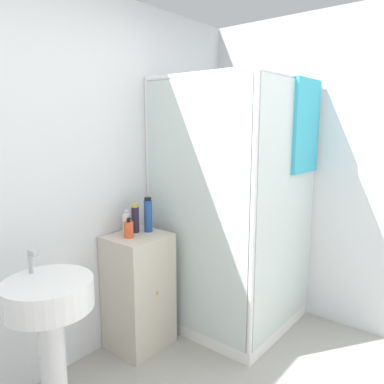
{
  "coord_description": "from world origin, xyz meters",
  "views": [
    {
      "loc": [
        -1.33,
        -0.45,
        1.63
      ],
      "look_at": [
        0.56,
        1.09,
        1.19
      ],
      "focal_mm": 35.0,
      "sensor_mm": 36.0,
      "label": 1
    }
  ],
  "objects_px": {
    "lotion_bottle_white": "(126,224)",
    "shampoo_bottle_tall_black": "(135,219)",
    "sink": "(50,316)",
    "soap_dispenser": "(129,229)",
    "shampoo_bottle_blue": "(148,215)"
  },
  "relations": [
    {
      "from": "lotion_bottle_white",
      "to": "shampoo_bottle_tall_black",
      "type": "bearing_deg",
      "value": -11.8
    },
    {
      "from": "sink",
      "to": "soap_dispenser",
      "type": "height_order",
      "value": "soap_dispenser"
    },
    {
      "from": "sink",
      "to": "shampoo_bottle_tall_black",
      "type": "distance_m",
      "value": 0.96
    },
    {
      "from": "shampoo_bottle_tall_black",
      "to": "lotion_bottle_white",
      "type": "xyz_separation_m",
      "value": [
        -0.08,
        0.02,
        -0.03
      ]
    },
    {
      "from": "lotion_bottle_white",
      "to": "soap_dispenser",
      "type": "bearing_deg",
      "value": -119.14
    },
    {
      "from": "soap_dispenser",
      "to": "shampoo_bottle_tall_black",
      "type": "relative_size",
      "value": 0.68
    },
    {
      "from": "sink",
      "to": "lotion_bottle_white",
      "type": "relative_size",
      "value": 5.36
    },
    {
      "from": "sink",
      "to": "soap_dispenser",
      "type": "xyz_separation_m",
      "value": [
        0.75,
        0.23,
        0.26
      ]
    },
    {
      "from": "shampoo_bottle_tall_black",
      "to": "sink",
      "type": "bearing_deg",
      "value": -161.82
    },
    {
      "from": "shampoo_bottle_tall_black",
      "to": "shampoo_bottle_blue",
      "type": "distance_m",
      "value": 0.1
    },
    {
      "from": "shampoo_bottle_tall_black",
      "to": "lotion_bottle_white",
      "type": "height_order",
      "value": "shampoo_bottle_tall_black"
    },
    {
      "from": "soap_dispenser",
      "to": "shampoo_bottle_blue",
      "type": "bearing_deg",
      "value": -0.47
    },
    {
      "from": "shampoo_bottle_blue",
      "to": "shampoo_bottle_tall_black",
      "type": "bearing_deg",
      "value": 142.15
    },
    {
      "from": "shampoo_bottle_tall_black",
      "to": "soap_dispenser",
      "type": "bearing_deg",
      "value": -154.02
    },
    {
      "from": "soap_dispenser",
      "to": "shampoo_bottle_tall_black",
      "type": "bearing_deg",
      "value": 25.98
    }
  ]
}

